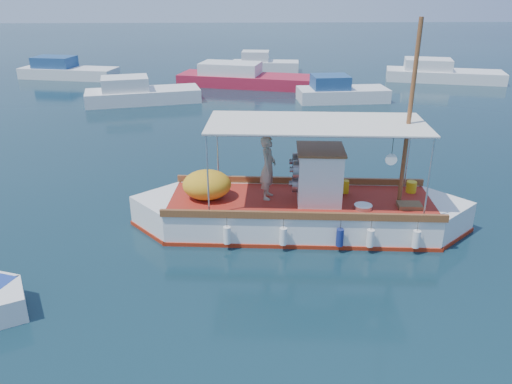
{
  "coord_description": "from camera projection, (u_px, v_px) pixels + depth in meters",
  "views": [
    {
      "loc": [
        -1.13,
        -12.88,
        6.97
      ],
      "look_at": [
        -0.71,
        0.0,
        1.47
      ],
      "focal_mm": 35.0,
      "sensor_mm": 36.0,
      "label": 1
    }
  ],
  "objects": [
    {
      "name": "ground",
      "position": [
        280.0,
        238.0,
        14.61
      ],
      "size": [
        160.0,
        160.0,
        0.0
      ],
      "primitive_type": "plane",
      "color": "black",
      "rests_on": "ground"
    },
    {
      "name": "fishing_caique",
      "position": [
        298.0,
        211.0,
        15.0
      ],
      "size": [
        10.32,
        3.45,
        6.31
      ],
      "rotation": [
        0.0,
        0.0,
        -0.08
      ],
      "color": "white",
      "rests_on": "ground"
    },
    {
      "name": "bg_boat_nw",
      "position": [
        140.0,
        95.0,
        30.54
      ],
      "size": [
        7.18,
        3.9,
        1.8
      ],
      "rotation": [
        0.0,
        0.0,
        0.23
      ],
      "color": "silver",
      "rests_on": "ground"
    },
    {
      "name": "bg_boat_n",
      "position": [
        247.0,
        79.0,
        35.28
      ],
      "size": [
        10.68,
        5.44,
        1.8
      ],
      "rotation": [
        0.0,
        0.0,
        -0.27
      ],
      "color": "#A91C32",
      "rests_on": "ground"
    },
    {
      "name": "bg_boat_ne",
      "position": [
        340.0,
        93.0,
        30.92
      ],
      "size": [
        5.64,
        2.58,
        1.8
      ],
      "rotation": [
        0.0,
        0.0,
        0.07
      ],
      "color": "silver",
      "rests_on": "ground"
    },
    {
      "name": "bg_boat_e",
      "position": [
        440.0,
        74.0,
        37.06
      ],
      "size": [
        8.69,
        4.6,
        1.8
      ],
      "rotation": [
        0.0,
        0.0,
        -0.25
      ],
      "color": "silver",
      "rests_on": "ground"
    },
    {
      "name": "bg_boat_far_w",
      "position": [
        66.0,
        72.0,
        38.17
      ],
      "size": [
        7.62,
        3.77,
        1.8
      ],
      "rotation": [
        0.0,
        0.0,
        -0.21
      ],
      "color": "silver",
      "rests_on": "ground"
    },
    {
      "name": "bg_boat_far_n",
      "position": [
        263.0,
        65.0,
        41.16
      ],
      "size": [
        5.61,
        2.55,
        1.8
      ],
      "rotation": [
        0.0,
        0.0,
        -0.1
      ],
      "color": "silver",
      "rests_on": "ground"
    }
  ]
}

